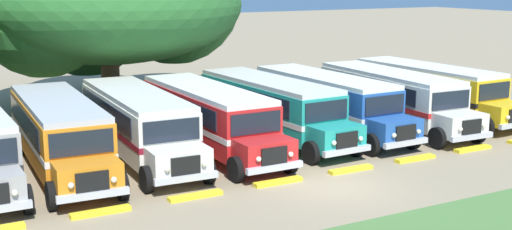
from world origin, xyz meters
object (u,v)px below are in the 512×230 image
at_px(parked_bus_slot_2, 138,121).
at_px(parked_bus_slot_4, 271,105).
at_px(parked_bus_slot_6, 392,96).
at_px(broad_shade_tree, 110,5).
at_px(parked_bus_slot_7, 430,88).
at_px(parked_bus_slot_1, 59,131).
at_px(parked_bus_slot_5, 327,100).
at_px(parked_bus_slot_3, 209,115).

xyz_separation_m(parked_bus_slot_2, parked_bus_slot_4, (6.80, 0.30, 0.00)).
relative_size(parked_bus_slot_6, broad_shade_tree, 0.63).
bearing_deg(parked_bus_slot_7, parked_bus_slot_1, -90.49).
bearing_deg(parked_bus_slot_7, parked_bus_slot_4, -91.87).
bearing_deg(parked_bus_slot_4, parked_bus_slot_1, -89.57).
xyz_separation_m(parked_bus_slot_5, parked_bus_slot_7, (7.11, 0.21, 0.00)).
bearing_deg(parked_bus_slot_3, parked_bus_slot_4, 100.13).
distance_m(parked_bus_slot_3, parked_bus_slot_5, 6.77).
distance_m(parked_bus_slot_2, parked_bus_slot_6, 13.65).
bearing_deg(parked_bus_slot_7, broad_shade_tree, -132.08).
distance_m(parked_bus_slot_2, parked_bus_slot_5, 9.93).
xyz_separation_m(parked_bus_slot_1, parked_bus_slot_5, (13.30, 0.39, 0.00)).
bearing_deg(parked_bus_slot_1, parked_bus_slot_7, 94.23).
xyz_separation_m(parked_bus_slot_1, parked_bus_slot_6, (17.02, -0.17, 0.00)).
distance_m(parked_bus_slot_1, parked_bus_slot_4, 10.19).
distance_m(parked_bus_slot_3, parked_bus_slot_7, 13.88).
distance_m(parked_bus_slot_4, parked_bus_slot_6, 6.88).
relative_size(parked_bus_slot_4, parked_bus_slot_5, 1.00).
bearing_deg(parked_bus_slot_2, parked_bus_slot_6, 90.44).
bearing_deg(parked_bus_slot_7, parked_bus_slot_5, -90.46).
height_order(parked_bus_slot_3, parked_bus_slot_5, same).
bearing_deg(parked_bus_slot_3, parked_bus_slot_1, -91.42).
relative_size(parked_bus_slot_5, broad_shade_tree, 0.63).
bearing_deg(parked_bus_slot_5, parked_bus_slot_6, 80.01).
distance_m(parked_bus_slot_1, parked_bus_slot_6, 17.02).
xyz_separation_m(parked_bus_slot_2, parked_bus_slot_6, (13.64, -0.42, 0.00)).
relative_size(parked_bus_slot_1, parked_bus_slot_3, 1.00).
relative_size(parked_bus_slot_4, parked_bus_slot_6, 1.00).
xyz_separation_m(parked_bus_slot_5, broad_shade_tree, (-7.24, 12.22, 4.43)).
bearing_deg(parked_bus_slot_1, parked_bus_slot_5, 94.22).
xyz_separation_m(parked_bus_slot_3, parked_bus_slot_7, (13.86, 0.73, 0.00)).
xyz_separation_m(parked_bus_slot_3, parked_bus_slot_6, (10.47, -0.04, 0.00)).
height_order(parked_bus_slot_3, broad_shade_tree, broad_shade_tree).
bearing_deg(parked_bus_slot_2, parked_bus_slot_1, -83.56).
xyz_separation_m(parked_bus_slot_3, parked_bus_slot_5, (6.75, 0.51, 0.00)).
relative_size(parked_bus_slot_2, parked_bus_slot_7, 1.00).
relative_size(parked_bus_slot_7, broad_shade_tree, 0.63).
xyz_separation_m(parked_bus_slot_3, broad_shade_tree, (-0.49, 12.73, 4.43)).
height_order(parked_bus_slot_4, parked_bus_slot_6, same).
relative_size(parked_bus_slot_3, parked_bus_slot_4, 1.00).
height_order(parked_bus_slot_5, parked_bus_slot_7, same).
distance_m(parked_bus_slot_3, broad_shade_tree, 13.49).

